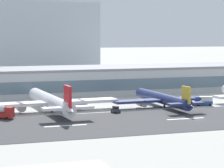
{
  "coord_description": "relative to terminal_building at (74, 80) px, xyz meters",
  "views": [
    {
      "loc": [
        -71.69,
        -136.22,
        25.68
      ],
      "look_at": [
        -16.6,
        26.94,
        8.63
      ],
      "focal_mm": 83.95,
      "sensor_mm": 36.0,
      "label": 1
    }
  ],
  "objects": [
    {
      "name": "ground_plane",
      "position": [
        16.55,
        -76.77,
        -5.51
      ],
      "size": [
        1400.0,
        1400.0,
        0.0
      ],
      "primitive_type": "plane",
      "color": "#B2AFA8"
    },
    {
      "name": "runway_strip",
      "position": [
        16.55,
        -74.31,
        -5.47
      ],
      "size": [
        800.0,
        38.38,
        0.08
      ],
      "primitive_type": "cube",
      "color": "#38383A",
      "rests_on": "ground_plane"
    },
    {
      "name": "runway_centreline_dash_3",
      "position": [
        -21.79,
        -74.31,
        -5.43
      ],
      "size": [
        12.0,
        1.2,
        0.01
      ],
      "primitive_type": "cube",
      "color": "white",
      "rests_on": "runway_strip"
    },
    {
      "name": "runway_centreline_dash_4",
      "position": [
        14.82,
        -74.31,
        -5.43
      ],
      "size": [
        12.0,
        1.2,
        0.01
      ],
      "primitive_type": "cube",
      "color": "white",
      "rests_on": "runway_strip"
    },
    {
      "name": "terminal_building",
      "position": [
        0.0,
        0.0,
        0.0
      ],
      "size": [
        173.19,
        29.71,
        11.01
      ],
      "color": "#B7BABC",
      "rests_on": "ground_plane"
    },
    {
      "name": "distant_hotel_block",
      "position": [
        -11.02,
        90.22,
        15.98
      ],
      "size": [
        90.15,
        36.81,
        42.98
      ],
      "primitive_type": "cube",
      "color": "#A8B2BC",
      "rests_on": "ground_plane"
    },
    {
      "name": "airliner_red_tail_gate_1",
      "position": [
        -20.13,
        -48.46,
        -2.22
      ],
      "size": [
        45.05,
        49.58,
        10.34
      ],
      "rotation": [
        0.0,
        0.0,
        1.62
      ],
      "color": "white",
      "rests_on": "ground_plane"
    },
    {
      "name": "airliner_gold_tail_gate_2",
      "position": [
        18.73,
        -50.18,
        -2.72
      ],
      "size": [
        36.25,
        41.95,
        8.75
      ],
      "rotation": [
        0.0,
        0.0,
        1.61
      ],
      "color": "navy",
      "rests_on": "ground_plane"
    },
    {
      "name": "service_baggage_tug_0",
      "position": [
        -1.12,
        -56.64,
        -4.47
      ],
      "size": [
        2.62,
        3.53,
        2.2
      ],
      "rotation": [
        0.0,
        0.0,
        1.86
      ],
      "color": "#2D3338",
      "rests_on": "ground_plane"
    },
    {
      "name": "service_box_truck_1",
      "position": [
        33.62,
        -50.76,
        -3.72
      ],
      "size": [
        6.45,
        4.14,
        3.25
      ],
      "rotation": [
        0.0,
        0.0,
        2.83
      ],
      "color": "#23569E",
      "rests_on": "ground_plane"
    },
    {
      "name": "service_fuel_truck_2",
      "position": [
        -37.45,
        -56.25,
        -3.48
      ],
      "size": [
        8.38,
        7.15,
        3.95
      ],
      "rotation": [
        0.0,
        0.0,
        5.65
      ],
      "color": "#B2231E",
      "rests_on": "ground_plane"
    }
  ]
}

